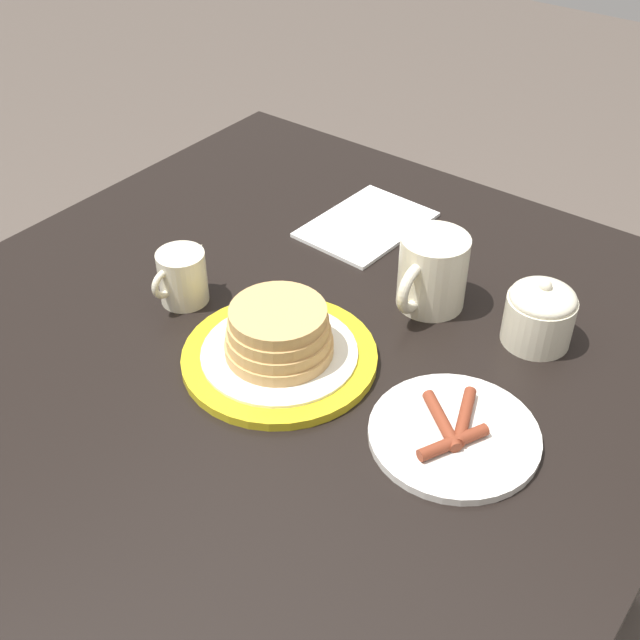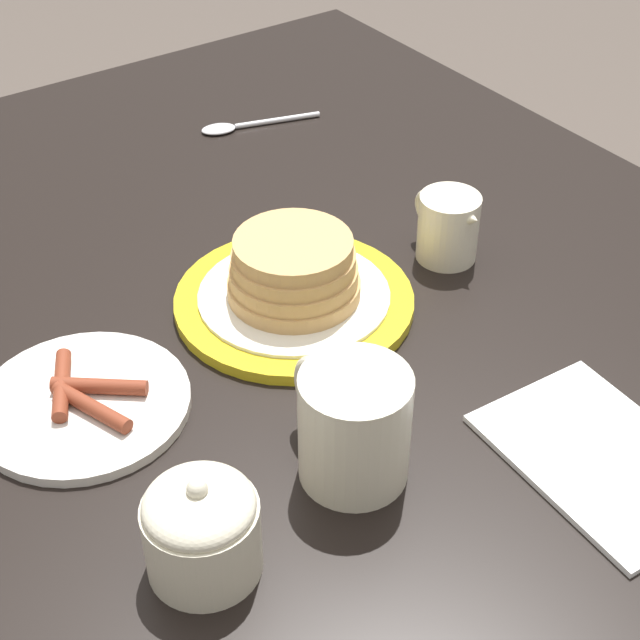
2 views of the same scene
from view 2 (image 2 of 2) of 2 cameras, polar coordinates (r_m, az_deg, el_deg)
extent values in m
cube|color=black|center=(1.03, -1.82, 1.64)|extent=(1.18, 0.97, 0.03)
cube|color=black|center=(1.81, 0.40, 4.95)|extent=(0.07, 0.07, 0.73)
cylinder|color=gold|center=(0.99, -1.51, 1.10)|extent=(0.24, 0.24, 0.01)
cylinder|color=white|center=(0.98, -1.52, 1.47)|extent=(0.19, 0.19, 0.00)
cylinder|color=tan|center=(0.97, -1.53, 1.94)|extent=(0.13, 0.13, 0.02)
cylinder|color=tan|center=(0.97, -1.55, 2.70)|extent=(0.13, 0.13, 0.02)
cylinder|color=tan|center=(0.96, -1.56, 3.47)|extent=(0.12, 0.12, 0.02)
cylinder|color=tan|center=(0.95, -1.58, 4.26)|extent=(0.12, 0.12, 0.02)
cylinder|color=silver|center=(0.90, -13.60, -4.76)|extent=(0.19, 0.19, 0.01)
cylinder|color=brown|center=(0.87, -13.15, -4.96)|extent=(0.09, 0.04, 0.01)
cylinder|color=brown|center=(0.90, -14.80, -3.67)|extent=(0.08, 0.05, 0.01)
cylinder|color=brown|center=(0.89, -12.72, -3.78)|extent=(0.06, 0.08, 0.01)
cylinder|color=beige|center=(0.79, 2.02, -6.26)|extent=(0.09, 0.09, 0.10)
torus|color=beige|center=(0.81, 0.11, -4.42)|extent=(0.07, 0.01, 0.07)
cylinder|color=brown|center=(0.76, 2.09, -3.95)|extent=(0.08, 0.08, 0.00)
cylinder|color=beige|center=(1.05, 7.46, 5.36)|extent=(0.06, 0.06, 0.07)
cone|color=beige|center=(1.02, 8.67, 5.87)|extent=(0.03, 0.03, 0.03)
torus|color=beige|center=(1.06, 6.35, 6.49)|extent=(0.04, 0.01, 0.04)
cylinder|color=beige|center=(0.74, -6.84, -12.45)|extent=(0.09, 0.09, 0.06)
ellipsoid|color=beige|center=(0.71, -7.06, -10.66)|extent=(0.08, 0.08, 0.03)
sphere|color=beige|center=(0.70, -7.17, -9.73)|extent=(0.02, 0.02, 0.02)
cube|color=white|center=(0.86, 16.11, -7.69)|extent=(0.21, 0.15, 0.01)
cylinder|color=silver|center=(1.33, -2.48, 11.54)|extent=(0.04, 0.11, 0.01)
ellipsoid|color=silver|center=(1.31, -5.92, 10.99)|extent=(0.04, 0.05, 0.01)
camera|label=1|loc=(1.22, -46.03, 31.42)|focal=45.00mm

